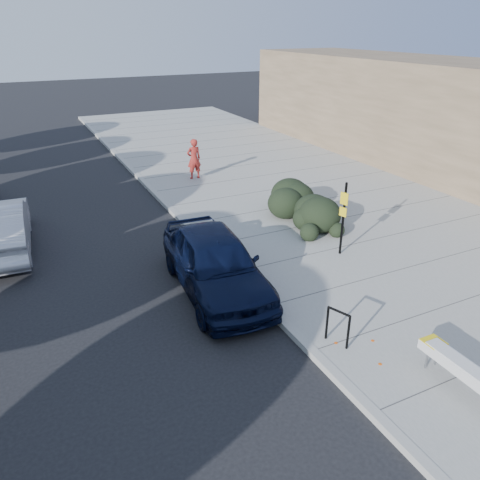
{
  "coord_description": "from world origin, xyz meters",
  "views": [
    {
      "loc": [
        -5.12,
        -8.74,
        6.66
      ],
      "look_at": [
        0.29,
        2.27,
        1.0
      ],
      "focal_mm": 35.0,
      "sensor_mm": 36.0,
      "label": 1
    }
  ],
  "objects_px": {
    "bench": "(465,370)",
    "pedestrian": "(194,159)",
    "sedan_navy": "(215,263)",
    "bike_rack": "(338,324)",
    "sign_post": "(343,214)"
  },
  "relations": [
    {
      "from": "pedestrian",
      "to": "bench",
      "type": "bearing_deg",
      "value": 86.62
    },
    {
      "from": "bike_rack",
      "to": "sign_post",
      "type": "xyz_separation_m",
      "value": [
        2.85,
        3.64,
        0.8
      ]
    },
    {
      "from": "bench",
      "to": "pedestrian",
      "type": "distance_m",
      "value": 15.31
    },
    {
      "from": "sign_post",
      "to": "pedestrian",
      "type": "height_order",
      "value": "sign_post"
    },
    {
      "from": "sign_post",
      "to": "bench",
      "type": "bearing_deg",
      "value": -120.65
    },
    {
      "from": "bike_rack",
      "to": "pedestrian",
      "type": "relative_size",
      "value": 0.47
    },
    {
      "from": "bike_rack",
      "to": "pedestrian",
      "type": "height_order",
      "value": "pedestrian"
    },
    {
      "from": "bench",
      "to": "bike_rack",
      "type": "height_order",
      "value": "bike_rack"
    },
    {
      "from": "sedan_navy",
      "to": "pedestrian",
      "type": "xyz_separation_m",
      "value": [
        3.04,
        9.48,
        0.21
      ]
    },
    {
      "from": "sign_post",
      "to": "sedan_navy",
      "type": "relative_size",
      "value": 0.46
    },
    {
      "from": "bench",
      "to": "sign_post",
      "type": "distance_m",
      "value": 6.17
    },
    {
      "from": "bench",
      "to": "bike_rack",
      "type": "bearing_deg",
      "value": 120.05
    },
    {
      "from": "pedestrian",
      "to": "sedan_navy",
      "type": "bearing_deg",
      "value": 70.14
    },
    {
      "from": "bench",
      "to": "pedestrian",
      "type": "height_order",
      "value": "pedestrian"
    },
    {
      "from": "sign_post",
      "to": "bike_rack",
      "type": "bearing_deg",
      "value": -143.96
    }
  ]
}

